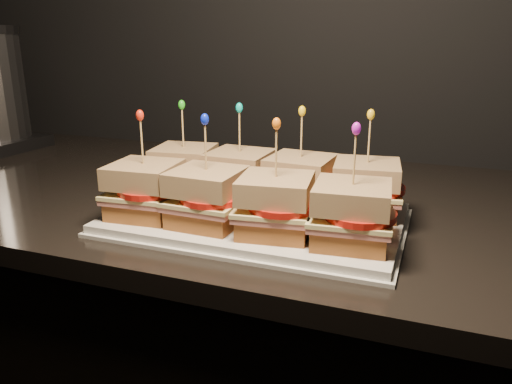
% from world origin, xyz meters
% --- Properties ---
extents(granite_slab, '(2.27, 0.74, 0.03)m').
position_xyz_m(granite_slab, '(-0.29, 1.64, 0.91)').
color(granite_slab, black).
rests_on(granite_slab, cabinet).
extents(platter, '(0.45, 0.28, 0.02)m').
position_xyz_m(platter, '(-0.26, 1.48, 0.94)').
color(platter, white).
rests_on(platter, granite_slab).
extents(platter_rim, '(0.46, 0.29, 0.01)m').
position_xyz_m(platter_rim, '(-0.26, 1.48, 0.93)').
color(platter_rim, white).
rests_on(platter_rim, granite_slab).
extents(sandwich_0_bread_bot, '(0.11, 0.11, 0.03)m').
position_xyz_m(sandwich_0_bread_bot, '(-0.42, 1.54, 0.96)').
color(sandwich_0_bread_bot, brown).
rests_on(sandwich_0_bread_bot, platter).
extents(sandwich_0_ham, '(0.12, 0.12, 0.01)m').
position_xyz_m(sandwich_0_ham, '(-0.42, 1.54, 0.98)').
color(sandwich_0_ham, '#CE655E').
rests_on(sandwich_0_ham, sandwich_0_bread_bot).
extents(sandwich_0_cheese, '(0.12, 0.12, 0.01)m').
position_xyz_m(sandwich_0_cheese, '(-0.42, 1.54, 0.98)').
color(sandwich_0_cheese, '#F5E896').
rests_on(sandwich_0_cheese, sandwich_0_ham).
extents(sandwich_0_tomato, '(0.10, 0.10, 0.01)m').
position_xyz_m(sandwich_0_tomato, '(-0.41, 1.54, 0.99)').
color(sandwich_0_tomato, red).
rests_on(sandwich_0_tomato, sandwich_0_cheese).
extents(sandwich_0_bread_top, '(0.11, 0.11, 0.03)m').
position_xyz_m(sandwich_0_bread_top, '(-0.42, 1.54, 1.01)').
color(sandwich_0_bread_top, '#612C0E').
rests_on(sandwich_0_bread_top, sandwich_0_tomato).
extents(sandwich_0_pick, '(0.00, 0.00, 0.09)m').
position_xyz_m(sandwich_0_pick, '(-0.42, 1.54, 1.06)').
color(sandwich_0_pick, tan).
rests_on(sandwich_0_pick, sandwich_0_bread_top).
extents(sandwich_0_frill, '(0.01, 0.01, 0.02)m').
position_xyz_m(sandwich_0_frill, '(-0.42, 1.54, 1.10)').
color(sandwich_0_frill, green).
rests_on(sandwich_0_frill, sandwich_0_pick).
extents(sandwich_1_bread_bot, '(0.10, 0.10, 0.03)m').
position_xyz_m(sandwich_1_bread_bot, '(-0.31, 1.54, 0.96)').
color(sandwich_1_bread_bot, brown).
rests_on(sandwich_1_bread_bot, platter).
extents(sandwich_1_ham, '(0.11, 0.11, 0.01)m').
position_xyz_m(sandwich_1_ham, '(-0.31, 1.54, 0.98)').
color(sandwich_1_ham, '#CE655E').
rests_on(sandwich_1_ham, sandwich_1_bread_bot).
extents(sandwich_1_cheese, '(0.11, 0.11, 0.01)m').
position_xyz_m(sandwich_1_cheese, '(-0.31, 1.54, 0.98)').
color(sandwich_1_cheese, '#F5E896').
rests_on(sandwich_1_cheese, sandwich_1_ham).
extents(sandwich_1_tomato, '(0.10, 0.10, 0.01)m').
position_xyz_m(sandwich_1_tomato, '(-0.30, 1.54, 0.99)').
color(sandwich_1_tomato, red).
rests_on(sandwich_1_tomato, sandwich_1_cheese).
extents(sandwich_1_bread_top, '(0.10, 0.10, 0.03)m').
position_xyz_m(sandwich_1_bread_top, '(-0.31, 1.54, 1.01)').
color(sandwich_1_bread_top, '#612C0E').
rests_on(sandwich_1_bread_top, sandwich_1_tomato).
extents(sandwich_1_pick, '(0.00, 0.00, 0.09)m').
position_xyz_m(sandwich_1_pick, '(-0.31, 1.54, 1.06)').
color(sandwich_1_pick, tan).
rests_on(sandwich_1_pick, sandwich_1_bread_top).
extents(sandwich_1_frill, '(0.01, 0.01, 0.02)m').
position_xyz_m(sandwich_1_frill, '(-0.31, 1.54, 1.10)').
color(sandwich_1_frill, '#07B3A6').
rests_on(sandwich_1_frill, sandwich_1_pick).
extents(sandwich_2_bread_bot, '(0.10, 0.10, 0.03)m').
position_xyz_m(sandwich_2_bread_bot, '(-0.21, 1.54, 0.96)').
color(sandwich_2_bread_bot, brown).
rests_on(sandwich_2_bread_bot, platter).
extents(sandwich_2_ham, '(0.11, 0.11, 0.01)m').
position_xyz_m(sandwich_2_ham, '(-0.21, 1.54, 0.98)').
color(sandwich_2_ham, '#CE655E').
rests_on(sandwich_2_ham, sandwich_2_bread_bot).
extents(sandwich_2_cheese, '(0.12, 0.11, 0.01)m').
position_xyz_m(sandwich_2_cheese, '(-0.21, 1.54, 0.98)').
color(sandwich_2_cheese, '#F5E896').
rests_on(sandwich_2_cheese, sandwich_2_ham).
extents(sandwich_2_tomato, '(0.10, 0.10, 0.01)m').
position_xyz_m(sandwich_2_tomato, '(-0.19, 1.54, 0.99)').
color(sandwich_2_tomato, red).
rests_on(sandwich_2_tomato, sandwich_2_cheese).
extents(sandwich_2_bread_top, '(0.11, 0.11, 0.03)m').
position_xyz_m(sandwich_2_bread_top, '(-0.21, 1.54, 1.01)').
color(sandwich_2_bread_top, '#612C0E').
rests_on(sandwich_2_bread_top, sandwich_2_tomato).
extents(sandwich_2_pick, '(0.00, 0.00, 0.09)m').
position_xyz_m(sandwich_2_pick, '(-0.21, 1.54, 1.06)').
color(sandwich_2_pick, tan).
rests_on(sandwich_2_pick, sandwich_2_bread_top).
extents(sandwich_2_frill, '(0.01, 0.01, 0.02)m').
position_xyz_m(sandwich_2_frill, '(-0.21, 1.54, 1.10)').
color(sandwich_2_frill, yellow).
rests_on(sandwich_2_frill, sandwich_2_pick).
extents(sandwich_3_bread_bot, '(0.11, 0.11, 0.03)m').
position_xyz_m(sandwich_3_bread_bot, '(-0.10, 1.54, 0.96)').
color(sandwich_3_bread_bot, brown).
rests_on(sandwich_3_bread_bot, platter).
extents(sandwich_3_ham, '(0.12, 0.12, 0.01)m').
position_xyz_m(sandwich_3_ham, '(-0.10, 1.54, 0.98)').
color(sandwich_3_ham, '#CE655E').
rests_on(sandwich_3_ham, sandwich_3_bread_bot).
extents(sandwich_3_cheese, '(0.12, 0.12, 0.01)m').
position_xyz_m(sandwich_3_cheese, '(-0.10, 1.54, 0.98)').
color(sandwich_3_cheese, '#F5E896').
rests_on(sandwich_3_cheese, sandwich_3_ham).
extents(sandwich_3_tomato, '(0.10, 0.10, 0.01)m').
position_xyz_m(sandwich_3_tomato, '(-0.09, 1.54, 0.99)').
color(sandwich_3_tomato, red).
rests_on(sandwich_3_tomato, sandwich_3_cheese).
extents(sandwich_3_bread_top, '(0.11, 0.11, 0.03)m').
position_xyz_m(sandwich_3_bread_top, '(-0.10, 1.54, 1.01)').
color(sandwich_3_bread_top, '#612C0E').
rests_on(sandwich_3_bread_top, sandwich_3_tomato).
extents(sandwich_3_pick, '(0.00, 0.00, 0.09)m').
position_xyz_m(sandwich_3_pick, '(-0.10, 1.54, 1.06)').
color(sandwich_3_pick, tan).
rests_on(sandwich_3_pick, sandwich_3_bread_top).
extents(sandwich_3_frill, '(0.01, 0.01, 0.02)m').
position_xyz_m(sandwich_3_frill, '(-0.10, 1.54, 1.10)').
color(sandwich_3_frill, gold).
rests_on(sandwich_3_frill, sandwich_3_pick).
extents(sandwich_4_bread_bot, '(0.11, 0.11, 0.03)m').
position_xyz_m(sandwich_4_bread_bot, '(-0.42, 1.41, 0.96)').
color(sandwich_4_bread_bot, brown).
rests_on(sandwich_4_bread_bot, platter).
extents(sandwich_4_ham, '(0.12, 0.11, 0.01)m').
position_xyz_m(sandwich_4_ham, '(-0.42, 1.41, 0.98)').
color(sandwich_4_ham, '#CE655E').
rests_on(sandwich_4_ham, sandwich_4_bread_bot).
extents(sandwich_4_cheese, '(0.12, 0.11, 0.01)m').
position_xyz_m(sandwich_4_cheese, '(-0.42, 1.41, 0.98)').
color(sandwich_4_cheese, '#F5E896').
rests_on(sandwich_4_cheese, sandwich_4_ham).
extents(sandwich_4_tomato, '(0.10, 0.10, 0.01)m').
position_xyz_m(sandwich_4_tomato, '(-0.41, 1.41, 0.99)').
color(sandwich_4_tomato, red).
rests_on(sandwich_4_tomato, sandwich_4_cheese).
extents(sandwich_4_bread_top, '(0.11, 0.11, 0.03)m').
position_xyz_m(sandwich_4_bread_top, '(-0.42, 1.41, 1.01)').
color(sandwich_4_bread_top, '#612C0E').
rests_on(sandwich_4_bread_top, sandwich_4_tomato).
extents(sandwich_4_pick, '(0.00, 0.00, 0.09)m').
position_xyz_m(sandwich_4_pick, '(-0.42, 1.41, 1.06)').
color(sandwich_4_pick, tan).
rests_on(sandwich_4_pick, sandwich_4_bread_top).
extents(sandwich_4_frill, '(0.01, 0.01, 0.02)m').
position_xyz_m(sandwich_4_frill, '(-0.42, 1.41, 1.10)').
color(sandwich_4_frill, red).
rests_on(sandwich_4_frill, sandwich_4_pick).
extents(sandwich_5_bread_bot, '(0.10, 0.10, 0.03)m').
position_xyz_m(sandwich_5_bread_bot, '(-0.31, 1.41, 0.96)').
color(sandwich_5_bread_bot, brown).
rests_on(sandwich_5_bread_bot, platter).
extents(sandwich_5_ham, '(0.11, 0.11, 0.01)m').
position_xyz_m(sandwich_5_ham, '(-0.31, 1.41, 0.98)').
color(sandwich_5_ham, '#CE655E').
rests_on(sandwich_5_ham, sandwich_5_bread_bot).
extents(sandwich_5_cheese, '(0.11, 0.11, 0.01)m').
position_xyz_m(sandwich_5_cheese, '(-0.31, 1.41, 0.98)').
color(sandwich_5_cheese, '#F5E896').
rests_on(sandwich_5_cheese, sandwich_5_ham).
extents(sandwich_5_tomato, '(0.10, 0.10, 0.01)m').
position_xyz_m(sandwich_5_tomato, '(-0.30, 1.41, 0.99)').
color(sandwich_5_tomato, red).
rests_on(sandwich_5_tomato, sandwich_5_cheese).
extents(sandwich_5_bread_top, '(0.10, 0.10, 0.03)m').
position_xyz_m(sandwich_5_bread_top, '(-0.31, 1.41, 1.01)').
color(sandwich_5_bread_top, '#612C0E').
rests_on(sandwich_5_bread_top, sandwich_5_tomato).
extents(sandwich_5_pick, '(0.00, 0.00, 0.09)m').
position_xyz_m(sandwich_5_pick, '(-0.31, 1.41, 1.06)').
color(sandwich_5_pick, tan).
rests_on(sandwich_5_pick, sandwich_5_bread_top).
extents(sandwich_5_frill, '(0.01, 0.01, 0.02)m').
position_xyz_m(sandwich_5_frill, '(-0.31, 1.41, 1.10)').
color(sandwich_5_frill, '#0D22D6').
rests_on(sandwich_5_frill, sandwich_5_pick).
extents(sandwich_6_bread_bot, '(0.11, 0.11, 0.03)m').
position_xyz_m(sandwich_6_bread_bot, '(-0.21, 1.41, 0.96)').
color(sandwich_6_bread_bot, brown).
rests_on(sandwich_6_bread_bot, platter).
extents(sandwich_6_ham, '(0.12, 0.12, 0.01)m').
position_xyz_m(sandwich_6_ham, '(-0.21, 1.41, 0.98)').
color(sandwich_6_ham, '#CE655E').
rests_on(sandwich_6_ham, sandwich_6_bread_bot).
extents(sandwich_6_cheese, '(0.12, 0.12, 0.01)m').
position_xyz_m(sandwich_6_cheese, '(-0.21, 1.41, 0.98)').
color(sandwich_6_cheese, '#F5E896').
rests_on(sandwich_6_cheese, sandwich_6_ham).
extents(sandwich_6_tomato, '(0.10, 0.10, 0.01)m').
position_xyz_m(sandwich_6_tomato, '(-0.19, 1.41, 0.99)').
color(sandwich_6_tomato, red).
rests_on(sandwich_6_tomato, sandwich_6_cheese).
extents(sandwich_6_bread_top, '(0.11, 0.11, 0.03)m').
position_xyz_m(sandwich_6_bread_top, '(-0.21, 1.41, 1.01)').
color(sandwich_6_bread_top, '#612C0E').
rests_on(sandwich_6_bread_top, sandwich_6_tomato).
extents(sandwich_6_pick, '(0.00, 0.00, 0.09)m').
position_xyz_m(sandwich_6_pick, '(-0.21, 1.41, 1.06)').
color(sandwich_6_pick, tan).
rests_on(sandwich_6_pick, sandwich_6_bread_top).
extents(sandwich_6_frill, '(0.01, 0.01, 0.02)m').
position_xyz_m(sandwich_6_frill, '(-0.21, 1.41, 1.10)').
color(sandwich_6_frill, orange).
rests_on(sandwich_6_frill, sandwich_6_pick).
extents(sandwich_7_bread_bot, '(0.11, 0.11, 0.03)m').
position_xyz_m(sandwich_7_bread_bot, '(-0.10, 1.41, 0.96)').
color(sandwich_7_bread_bot, brown).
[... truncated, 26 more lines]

